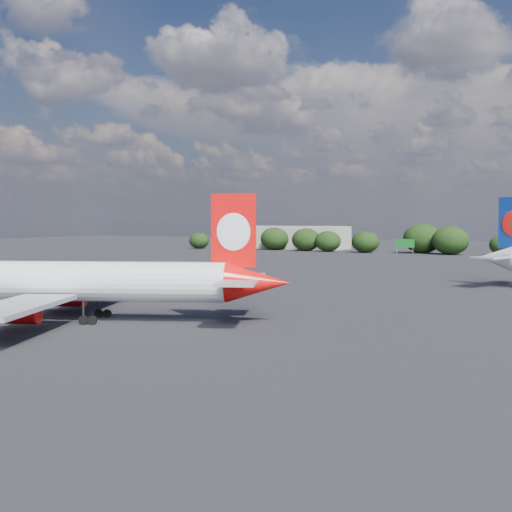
% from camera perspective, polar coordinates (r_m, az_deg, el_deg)
% --- Properties ---
extents(ground, '(500.00, 500.00, 0.00)m').
position_cam_1_polar(ground, '(107.82, 4.26, -2.81)').
color(ground, black).
rests_on(ground, ground).
extents(qantas_airliner, '(39.96, 38.48, 13.59)m').
position_cam_1_polar(qantas_airliner, '(78.19, -13.25, -2.08)').
color(qantas_airliner, white).
rests_on(qantas_airliner, ground).
extents(terminal_building, '(42.00, 16.00, 8.00)m').
position_cam_1_polar(terminal_building, '(254.40, 2.57, 1.50)').
color(terminal_building, '#A09989').
rests_on(terminal_building, ground).
extents(highway_sign, '(6.00, 0.30, 4.50)m').
position_cam_1_polar(highway_sign, '(223.00, 11.82, 0.99)').
color(highway_sign, '#14651E').
rests_on(highway_sign, ground).
extents(billboard_yellow, '(5.00, 0.30, 5.50)m').
position_cam_1_polar(billboard_yellow, '(222.73, 19.70, 1.06)').
color(billboard_yellow, yellow).
rests_on(billboard_yellow, ground).
extents(horizon_treeline, '(207.78, 15.84, 9.22)m').
position_cam_1_polar(horizon_treeline, '(220.35, 18.81, 1.05)').
color(horizon_treeline, black).
rests_on(horizon_treeline, ground).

